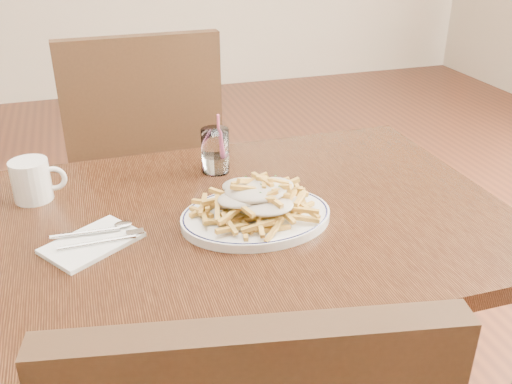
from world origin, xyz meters
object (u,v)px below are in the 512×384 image
object	(u,v)px
water_glass	(215,153)
fries_plate	(256,217)
loaded_fries	(256,196)
table	(236,245)
chair_far	(144,163)
coffee_mug	(32,180)

from	to	relation	value
water_glass	fries_plate	bearing A→B (deg)	-85.93
loaded_fries	water_glass	bearing A→B (deg)	94.07
table	water_glass	world-z (taller)	water_glass
chair_far	loaded_fries	size ratio (longest dim) A/B	4.06
loaded_fries	coffee_mug	xyz separation A→B (m)	(-0.45, 0.25, -0.01)
loaded_fries	water_glass	xyz separation A→B (m)	(-0.02, 0.28, -0.01)
table	water_glass	bearing A→B (deg)	86.33
chair_far	water_glass	xyz separation A→B (m)	(0.13, -0.49, 0.22)
chair_far	loaded_fries	bearing A→B (deg)	-78.90
chair_far	table	bearing A→B (deg)	-80.95
loaded_fries	coffee_mug	world-z (taller)	coffee_mug
chair_far	water_glass	world-z (taller)	chair_far
chair_far	fries_plate	xyz separation A→B (m)	(0.15, -0.77, 0.18)
fries_plate	water_glass	bearing A→B (deg)	94.07
loaded_fries	coffee_mug	bearing A→B (deg)	151.06
fries_plate	water_glass	world-z (taller)	water_glass
table	fries_plate	world-z (taller)	fries_plate
table	coffee_mug	world-z (taller)	coffee_mug
fries_plate	loaded_fries	xyz separation A→B (m)	(-0.00, 0.00, 0.05)
fries_plate	chair_far	bearing A→B (deg)	101.10
coffee_mug	table	bearing A→B (deg)	-26.71
loaded_fries	table	bearing A→B (deg)	130.93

